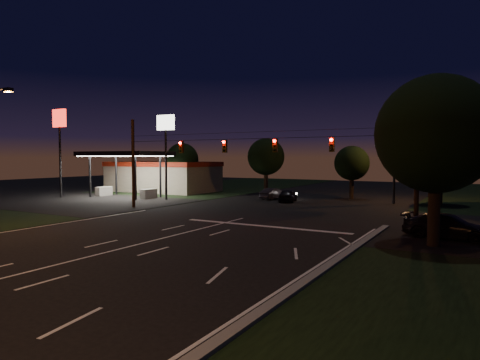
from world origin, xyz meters
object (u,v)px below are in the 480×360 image
Objects in this scene: utility_pole_right at (416,230)px; car_oncoming_a at (288,196)px; car_oncoming_b at (274,194)px; tree_right_near at (437,136)px; car_cross at (448,226)px.

utility_pole_right reaches higher than car_oncoming_a.
utility_pole_right is 2.43× the size of car_oncoming_b.
car_oncoming_a is (-13.92, 11.84, 0.64)m from utility_pole_right.
utility_pole_right is 1.03× the size of tree_right_near.
car_oncoming_b is at bearing 140.51° from utility_pole_right.
car_oncoming_b is at bearing 56.37° from car_cross.
utility_pole_right is at bearing 107.53° from tree_right_near.
car_oncoming_a reaches higher than car_oncoming_b.
car_cross is (15.91, -14.16, 0.06)m from car_oncoming_a.
car_cross is (18.27, -15.74, 0.09)m from car_oncoming_b.
car_oncoming_a is at bearing 55.45° from car_cross.
car_cross is at bearing -49.41° from utility_pole_right.
utility_pole_right is 21.11m from car_oncoming_b.
utility_pole_right is 1.86× the size of car_cross.
tree_right_near is at bearing 176.72° from car_cross.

